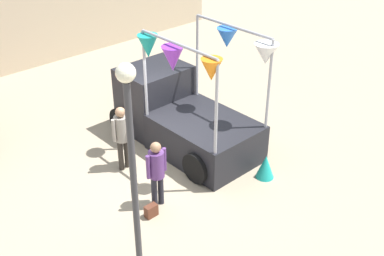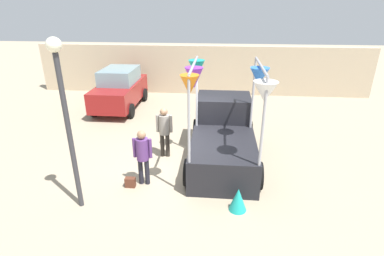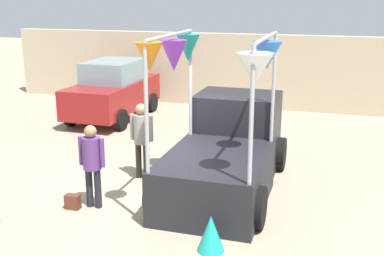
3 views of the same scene
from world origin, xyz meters
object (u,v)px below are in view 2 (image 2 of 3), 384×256
parked_car (120,89)px  handbag (130,182)px  vendor_truck (223,132)px  street_lamp (64,105)px  person_vendor (164,128)px  folded_kite_bundle_teal (238,199)px  person_customer (143,153)px

parked_car → handbag: (2.32, -6.56, -0.80)m
vendor_truck → handbag: 3.30m
parked_car → street_lamp: street_lamp is taller
person_vendor → folded_kite_bundle_teal: person_vendor is taller
person_customer → street_lamp: bearing=-140.7°
vendor_truck → folded_kite_bundle_teal: bearing=-82.0°
parked_car → folded_kite_bundle_teal: size_ratio=6.67×
street_lamp → folded_kite_bundle_teal: size_ratio=6.83×
street_lamp → vendor_truck: bearing=39.3°
folded_kite_bundle_teal → person_vendor: bearing=130.9°
vendor_truck → person_customer: bearing=-140.6°
vendor_truck → folded_kite_bundle_teal: vendor_truck is taller
parked_car → person_customer: size_ratio=2.47×
person_customer → folded_kite_bundle_teal: person_customer is taller
parked_car → person_vendor: (2.97, -4.69, 0.07)m
parked_car → handbag: parked_car is taller
vendor_truck → person_vendor: bearing=-176.7°
person_vendor → street_lamp: bearing=-120.7°
vendor_truck → street_lamp: bearing=-140.7°
street_lamp → person_customer: bearing=39.3°
vendor_truck → folded_kite_bundle_teal: 2.80m
vendor_truck → person_customer: (-2.17, -1.78, 0.09)m
parked_car → street_lamp: size_ratio=0.98×
person_customer → vendor_truck: bearing=39.4°
vendor_truck → folded_kite_bundle_teal: size_ratio=6.96×
person_customer → street_lamp: street_lamp is taller
person_vendor → person_customer: bearing=-100.1°
parked_car → vendor_truck: bearing=-43.4°
handbag → vendor_truck: bearing=38.2°
folded_kite_bundle_teal → parked_car: bearing=125.6°
parked_car → handbag: 7.00m
person_customer → street_lamp: (-1.36, -1.11, 1.68)m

